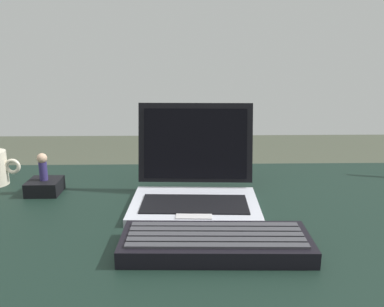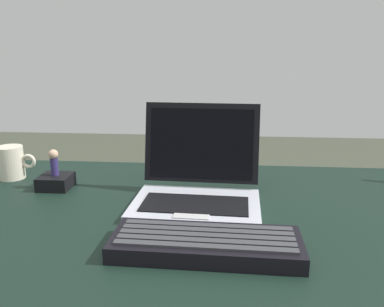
# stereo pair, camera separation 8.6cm
# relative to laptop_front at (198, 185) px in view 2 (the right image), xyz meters

# --- Properties ---
(desk) EXTENTS (1.61, 0.76, 0.70)m
(desk) POSITION_rel_laptop_front_xyz_m (0.08, -0.05, -0.14)
(desk) COLOR black
(desk) RESTS_ON ground
(laptop_front) EXTENTS (0.30, 0.26, 0.23)m
(laptop_front) POSITION_rel_laptop_front_xyz_m (0.00, 0.00, 0.00)
(laptop_front) COLOR #B6B9C6
(laptop_front) RESTS_ON desk
(external_keyboard) EXTENTS (0.35, 0.14, 0.04)m
(external_keyboard) POSITION_rel_laptop_front_xyz_m (0.03, -0.24, -0.03)
(external_keyboard) COLOR black
(external_keyboard) RESTS_ON desk
(figurine_stand) EXTENTS (0.08, 0.08, 0.04)m
(figurine_stand) POSITION_rel_laptop_front_xyz_m (-0.39, 0.08, -0.03)
(figurine_stand) COLOR black
(figurine_stand) RESTS_ON desk
(figurine) EXTENTS (0.03, 0.03, 0.07)m
(figurine) POSITION_rel_laptop_front_xyz_m (-0.39, 0.08, 0.03)
(figurine) COLOR navy
(figurine) RESTS_ON figurine_stand
(coffee_mug) EXTENTS (0.11, 0.07, 0.09)m
(coffee_mug) POSITION_rel_laptop_front_xyz_m (-0.55, 0.15, -0.00)
(coffee_mug) COLOR beige
(coffee_mug) RESTS_ON desk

